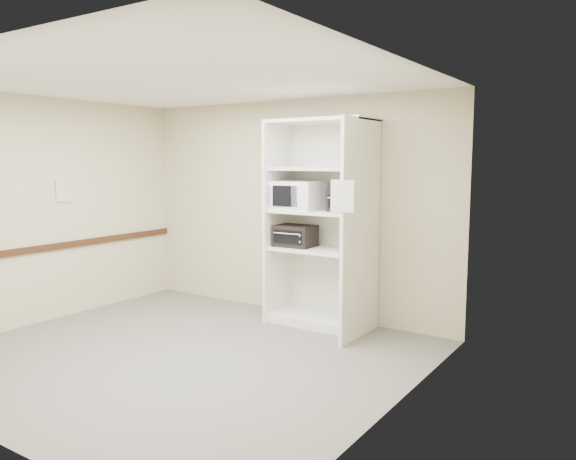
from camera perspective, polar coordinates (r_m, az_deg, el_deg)
The scene contains 12 objects.
floor at distance 5.88m, azimuth -10.74°, elevation -12.37°, with size 4.50×4.00×0.01m, color #615E55.
ceiling at distance 5.60m, azimuth -11.39°, elevation 14.68°, with size 4.50×4.00×0.01m, color white.
wall_back at distance 7.14m, azimuth 0.28°, elevation 2.28°, with size 4.50×0.02×2.70m, color beige.
wall_left at distance 7.33m, azimuth -23.69°, elevation 1.82°, with size 0.02×4.00×2.70m, color beige.
wall_right at distance 4.32m, azimuth 10.75°, elevation -0.96°, with size 0.02×4.00×2.70m, color beige.
shelving_unit at distance 6.56m, azimuth 3.72°, elevation -0.07°, with size 1.24×0.92×2.42m.
microwave at distance 6.65m, azimuth 0.99°, elevation 3.55°, with size 0.56×0.42×0.34m, color white.
toaster_oven_upper at distance 6.37m, azimuth 6.16°, elevation 2.91°, with size 0.41×0.31×0.23m, color black.
toaster_oven_lower at distance 6.73m, azimuth 0.74°, elevation -0.59°, with size 0.46×0.35×0.26m, color black.
paper_sign at distance 5.70m, azimuth 5.53°, elevation 3.44°, with size 0.25×0.01×0.32m, color white.
chair_rail at distance 7.37m, azimuth -23.43°, elevation -1.68°, with size 0.04×3.98×0.08m, color #361C0D.
wall_poster at distance 7.47m, azimuth -21.87°, elevation 3.72°, with size 0.01×0.20×0.28m, color white.
Camera 1 is at (3.90, -3.95, 1.94)m, focal length 35.00 mm.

